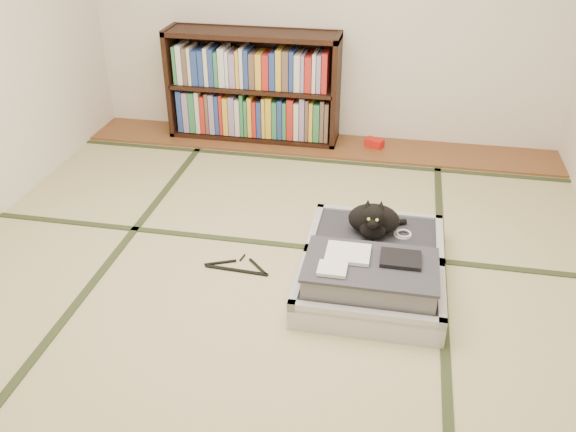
# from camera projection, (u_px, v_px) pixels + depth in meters

# --- Properties ---
(floor) EXTENTS (4.50, 4.50, 0.00)m
(floor) POSITION_uv_depth(u_px,v_px,m) (268.00, 282.00, 3.56)
(floor) COLOR #CBBA87
(floor) RESTS_ON ground
(wood_strip) EXTENTS (4.00, 0.50, 0.02)m
(wood_strip) POSITION_uv_depth(u_px,v_px,m) (319.00, 145.00, 5.25)
(wood_strip) COLOR brown
(wood_strip) RESTS_ON ground
(red_item) EXTENTS (0.17, 0.14, 0.07)m
(red_item) POSITION_uv_depth(u_px,v_px,m) (374.00, 143.00, 5.18)
(red_item) COLOR red
(red_item) RESTS_ON wood_strip
(room_shell) EXTENTS (4.50, 4.50, 4.50)m
(room_shell) POSITION_uv_depth(u_px,v_px,m) (263.00, 27.00, 2.82)
(room_shell) COLOR white
(room_shell) RESTS_ON ground
(tatami_borders) EXTENTS (4.00, 4.50, 0.01)m
(tatami_borders) POSITION_uv_depth(u_px,v_px,m) (285.00, 237.00, 3.98)
(tatami_borders) COLOR #2D381E
(tatami_borders) RESTS_ON ground
(bookcase) EXTENTS (1.46, 0.33, 0.94)m
(bookcase) POSITION_uv_depth(u_px,v_px,m) (253.00, 89.00, 5.18)
(bookcase) COLOR black
(bookcase) RESTS_ON wood_strip
(suitcase) EXTENTS (0.80, 1.07, 0.32)m
(suitcase) POSITION_uv_depth(u_px,v_px,m) (372.00, 268.00, 3.48)
(suitcase) COLOR #B9B9BE
(suitcase) RESTS_ON floor
(cat) EXTENTS (0.36, 0.36, 0.29)m
(cat) POSITION_uv_depth(u_px,v_px,m) (374.00, 220.00, 3.66)
(cat) COLOR black
(cat) RESTS_ON suitcase
(cable_coil) EXTENTS (0.11, 0.11, 0.03)m
(cable_coil) POSITION_uv_depth(u_px,v_px,m) (403.00, 234.00, 3.70)
(cable_coil) COLOR white
(cable_coil) RESTS_ON suitcase
(hanger) EXTENTS (0.41, 0.19, 0.01)m
(hanger) POSITION_uv_depth(u_px,v_px,m) (238.00, 267.00, 3.67)
(hanger) COLOR black
(hanger) RESTS_ON floor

